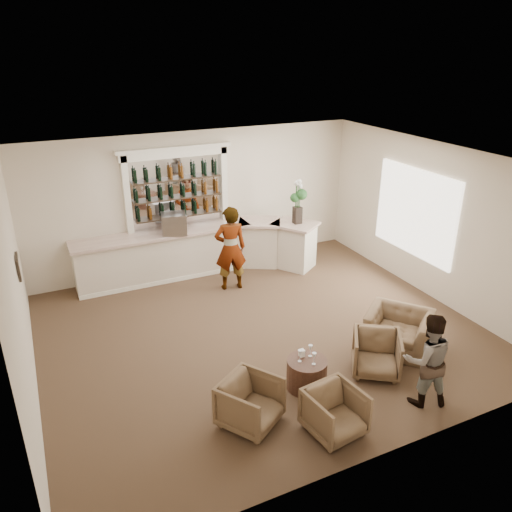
% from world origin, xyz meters
% --- Properties ---
extents(ground, '(8.00, 8.00, 0.00)m').
position_xyz_m(ground, '(0.00, 0.00, 0.00)').
color(ground, '#4F3727').
rests_on(ground, ground).
extents(room_shell, '(8.04, 7.02, 3.32)m').
position_xyz_m(room_shell, '(0.16, 0.71, 2.34)').
color(room_shell, beige).
rests_on(room_shell, ground).
extents(bar_counter, '(5.72, 1.80, 1.14)m').
position_xyz_m(bar_counter, '(-0.16, 3.00, 0.57)').
color(bar_counter, beige).
rests_on(bar_counter, ground).
extents(back_bar_alcove, '(2.64, 0.25, 3.00)m').
position_xyz_m(back_bar_alcove, '(-0.50, 3.41, 2.03)').
color(back_bar_alcove, white).
rests_on(back_bar_alcove, ground).
extents(cocktail_table, '(0.65, 0.65, 0.50)m').
position_xyz_m(cocktail_table, '(-0.06, -1.81, 0.25)').
color(cocktail_table, '#4E2E22').
rests_on(cocktail_table, ground).
extents(sommelier, '(0.77, 0.58, 1.92)m').
position_xyz_m(sommelier, '(0.20, 1.98, 0.96)').
color(sommelier, gray).
rests_on(sommelier, ground).
extents(guest, '(0.89, 0.80, 1.52)m').
position_xyz_m(guest, '(1.37, -2.87, 0.76)').
color(guest, gray).
rests_on(guest, ground).
extents(armchair_left, '(1.09, 1.09, 0.73)m').
position_xyz_m(armchair_left, '(-1.23, -2.19, 0.36)').
color(armchair_left, brown).
rests_on(armchair_left, ground).
extents(armchair_center, '(0.82, 0.84, 0.69)m').
position_xyz_m(armchair_center, '(-0.23, -2.85, 0.34)').
color(armchair_center, brown).
rests_on(armchair_center, ground).
extents(armchair_right, '(1.07, 1.08, 0.72)m').
position_xyz_m(armchair_right, '(1.19, -1.96, 0.36)').
color(armchair_right, brown).
rests_on(armchair_right, ground).
extents(armchair_far, '(1.44, 1.46, 0.72)m').
position_xyz_m(armchair_far, '(1.99, -1.54, 0.36)').
color(armchair_far, brown).
rests_on(armchair_far, ground).
extents(espresso_machine, '(0.62, 0.56, 0.47)m').
position_xyz_m(espresso_machine, '(-0.76, 2.93, 1.38)').
color(espresso_machine, '#B2B2B7').
rests_on(espresso_machine, bar_counter).
extents(flower_vase, '(0.28, 0.28, 1.07)m').
position_xyz_m(flower_vase, '(2.09, 2.36, 1.74)').
color(flower_vase, black).
rests_on(flower_vase, bar_counter).
extents(wine_glass_bar_left, '(0.07, 0.07, 0.21)m').
position_xyz_m(wine_glass_bar_left, '(0.52, 3.06, 1.25)').
color(wine_glass_bar_left, white).
rests_on(wine_glass_bar_left, bar_counter).
extents(wine_glass_bar_right, '(0.07, 0.07, 0.21)m').
position_xyz_m(wine_glass_bar_right, '(-0.90, 3.08, 1.25)').
color(wine_glass_bar_right, white).
rests_on(wine_glass_bar_right, bar_counter).
extents(wine_glass_tbl_a, '(0.07, 0.07, 0.21)m').
position_xyz_m(wine_glass_tbl_a, '(-0.18, -1.78, 0.60)').
color(wine_glass_tbl_a, white).
rests_on(wine_glass_tbl_a, cocktail_table).
extents(wine_glass_tbl_b, '(0.07, 0.07, 0.21)m').
position_xyz_m(wine_glass_tbl_b, '(0.04, -1.73, 0.60)').
color(wine_glass_tbl_b, white).
rests_on(wine_glass_tbl_b, cocktail_table).
extents(wine_glass_tbl_c, '(0.07, 0.07, 0.21)m').
position_xyz_m(wine_glass_tbl_c, '(-0.02, -1.94, 0.60)').
color(wine_glass_tbl_c, white).
rests_on(wine_glass_tbl_c, cocktail_table).
extents(napkin_holder, '(0.08, 0.08, 0.12)m').
position_xyz_m(napkin_holder, '(-0.08, -1.67, 0.56)').
color(napkin_holder, white).
rests_on(napkin_holder, cocktail_table).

